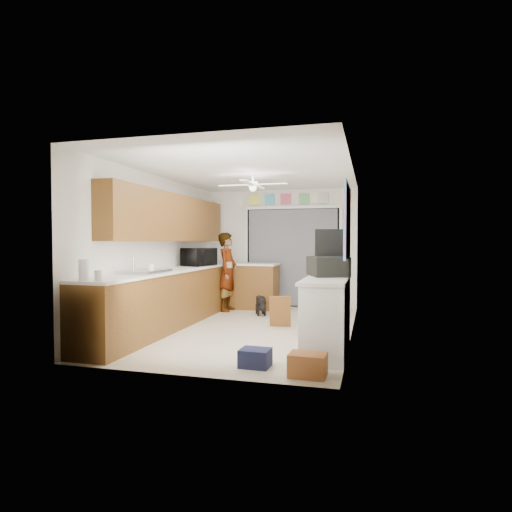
# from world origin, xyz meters

# --- Properties ---
(floor) EXTENTS (5.00, 5.00, 0.00)m
(floor) POSITION_xyz_m (0.00, 0.00, 0.00)
(floor) COLOR beige
(floor) RESTS_ON ground
(ceiling) EXTENTS (5.00, 5.00, 0.00)m
(ceiling) POSITION_xyz_m (0.00, 0.00, 2.50)
(ceiling) COLOR white
(ceiling) RESTS_ON ground
(wall_back) EXTENTS (3.20, 0.00, 3.20)m
(wall_back) POSITION_xyz_m (0.00, 2.50, 1.25)
(wall_back) COLOR white
(wall_back) RESTS_ON ground
(wall_front) EXTENTS (3.20, 0.00, 3.20)m
(wall_front) POSITION_xyz_m (0.00, -2.50, 1.25)
(wall_front) COLOR white
(wall_front) RESTS_ON ground
(wall_left) EXTENTS (0.00, 5.00, 5.00)m
(wall_left) POSITION_xyz_m (-1.60, 0.00, 1.25)
(wall_left) COLOR white
(wall_left) RESTS_ON ground
(wall_right) EXTENTS (0.00, 5.00, 5.00)m
(wall_right) POSITION_xyz_m (1.60, 0.00, 1.25)
(wall_right) COLOR white
(wall_right) RESTS_ON ground
(left_base_cabinets) EXTENTS (0.60, 4.80, 0.90)m
(left_base_cabinets) POSITION_xyz_m (-1.30, 0.00, 0.45)
(left_base_cabinets) COLOR brown
(left_base_cabinets) RESTS_ON floor
(left_countertop) EXTENTS (0.62, 4.80, 0.04)m
(left_countertop) POSITION_xyz_m (-1.29, 0.00, 0.92)
(left_countertop) COLOR white
(left_countertop) RESTS_ON left_base_cabinets
(upper_cabinets) EXTENTS (0.32, 4.00, 0.80)m
(upper_cabinets) POSITION_xyz_m (-1.44, 0.20, 1.80)
(upper_cabinets) COLOR brown
(upper_cabinets) RESTS_ON wall_left
(sink_basin) EXTENTS (0.50, 0.76, 0.06)m
(sink_basin) POSITION_xyz_m (-1.29, -1.00, 0.95)
(sink_basin) COLOR silver
(sink_basin) RESTS_ON left_countertop
(faucet) EXTENTS (0.03, 0.03, 0.22)m
(faucet) POSITION_xyz_m (-1.48, -1.00, 1.05)
(faucet) COLOR silver
(faucet) RESTS_ON left_countertop
(peninsula_base) EXTENTS (1.00, 0.60, 0.90)m
(peninsula_base) POSITION_xyz_m (-0.50, 2.00, 0.45)
(peninsula_base) COLOR brown
(peninsula_base) RESTS_ON floor
(peninsula_top) EXTENTS (1.04, 0.64, 0.04)m
(peninsula_top) POSITION_xyz_m (-0.50, 2.00, 0.92)
(peninsula_top) COLOR white
(peninsula_top) RESTS_ON peninsula_base
(back_opening_recess) EXTENTS (2.00, 0.06, 2.10)m
(back_opening_recess) POSITION_xyz_m (0.25, 2.47, 1.05)
(back_opening_recess) COLOR black
(back_opening_recess) RESTS_ON wall_back
(curtain_panel) EXTENTS (1.90, 0.03, 2.05)m
(curtain_panel) POSITION_xyz_m (0.25, 2.43, 1.05)
(curtain_panel) COLOR slate
(curtain_panel) RESTS_ON wall_back
(door_trim_left) EXTENTS (0.06, 0.04, 2.10)m
(door_trim_left) POSITION_xyz_m (-0.77, 2.44, 1.05)
(door_trim_left) COLOR white
(door_trim_left) RESTS_ON wall_back
(door_trim_right) EXTENTS (0.06, 0.04, 2.10)m
(door_trim_right) POSITION_xyz_m (1.27, 2.44, 1.05)
(door_trim_right) COLOR white
(door_trim_right) RESTS_ON wall_back
(door_trim_head) EXTENTS (2.10, 0.04, 0.06)m
(door_trim_head) POSITION_xyz_m (0.25, 2.44, 2.12)
(door_trim_head) COLOR white
(door_trim_head) RESTS_ON wall_back
(header_frame_0) EXTENTS (0.22, 0.02, 0.22)m
(header_frame_0) POSITION_xyz_m (-0.60, 2.47, 2.30)
(header_frame_0) COLOR #F3F652
(header_frame_0) RESTS_ON wall_back
(header_frame_1) EXTENTS (0.22, 0.02, 0.22)m
(header_frame_1) POSITION_xyz_m (-0.25, 2.47, 2.30)
(header_frame_1) COLOR #4CB8CB
(header_frame_1) RESTS_ON wall_back
(header_frame_2) EXTENTS (0.22, 0.02, 0.22)m
(header_frame_2) POSITION_xyz_m (0.10, 2.47, 2.30)
(header_frame_2) COLOR #D04E6F
(header_frame_2) RESTS_ON wall_back
(header_frame_3) EXTENTS (0.22, 0.02, 0.22)m
(header_frame_3) POSITION_xyz_m (0.50, 2.47, 2.30)
(header_frame_3) COLOR #65B16A
(header_frame_3) RESTS_ON wall_back
(header_frame_4) EXTENTS (0.22, 0.02, 0.22)m
(header_frame_4) POSITION_xyz_m (0.90, 2.47, 2.30)
(header_frame_4) COLOR beige
(header_frame_4) RESTS_ON wall_back
(route66_sign) EXTENTS (0.22, 0.02, 0.26)m
(route66_sign) POSITION_xyz_m (-0.95, 2.47, 2.30)
(route66_sign) COLOR silver
(route66_sign) RESTS_ON wall_back
(right_counter_base) EXTENTS (0.50, 1.40, 0.90)m
(right_counter_base) POSITION_xyz_m (1.35, -1.20, 0.45)
(right_counter_base) COLOR white
(right_counter_base) RESTS_ON floor
(right_counter_top) EXTENTS (0.54, 1.44, 0.04)m
(right_counter_top) POSITION_xyz_m (1.34, -1.20, 0.92)
(right_counter_top) COLOR white
(right_counter_top) RESTS_ON right_counter_base
(abstract_painting) EXTENTS (0.03, 1.15, 0.95)m
(abstract_painting) POSITION_xyz_m (1.58, -1.00, 1.65)
(abstract_painting) COLOR #F058B0
(abstract_painting) RESTS_ON wall_right
(ceiling_fan) EXTENTS (1.14, 1.14, 0.24)m
(ceiling_fan) POSITION_xyz_m (0.00, 0.20, 2.32)
(ceiling_fan) COLOR white
(ceiling_fan) RESTS_ON ceiling
(microwave) EXTENTS (0.56, 0.69, 0.33)m
(microwave) POSITION_xyz_m (-1.22, 0.86, 1.11)
(microwave) COLOR black
(microwave) RESTS_ON left_countertop
(jar_a) EXTENTS (0.10, 0.10, 0.13)m
(jar_a) POSITION_xyz_m (-1.20, -1.00, 1.01)
(jar_a) COLOR silver
(jar_a) RESTS_ON left_countertop
(jar_b) EXTENTS (0.11, 0.11, 0.12)m
(jar_b) POSITION_xyz_m (-1.19, -2.25, 1.00)
(jar_b) COLOR silver
(jar_b) RESTS_ON left_countertop
(paper_towel_roll) EXTENTS (0.13, 0.13, 0.25)m
(paper_towel_roll) POSITION_xyz_m (-1.39, -2.25, 1.06)
(paper_towel_roll) COLOR white
(paper_towel_roll) RESTS_ON left_countertop
(suitcase) EXTENTS (0.63, 0.72, 0.26)m
(suitcase) POSITION_xyz_m (1.32, -0.84, 1.07)
(suitcase) COLOR black
(suitcase) RESTS_ON right_counter_top
(suitcase_rim) EXTENTS (0.62, 0.70, 0.02)m
(suitcase_rim) POSITION_xyz_m (1.32, -0.84, 0.96)
(suitcase_rim) COLOR yellow
(suitcase_rim) RESTS_ON suitcase
(suitcase_lid) EXTENTS (0.40, 0.18, 0.50)m
(suitcase_lid) POSITION_xyz_m (1.32, -0.55, 1.32)
(suitcase_lid) COLOR black
(suitcase_lid) RESTS_ON suitcase
(cardboard_box) EXTENTS (0.39, 0.30, 0.24)m
(cardboard_box) POSITION_xyz_m (1.25, -2.19, 0.12)
(cardboard_box) COLOR #AC5E36
(cardboard_box) RESTS_ON floor
(navy_crate) EXTENTS (0.34, 0.29, 0.20)m
(navy_crate) POSITION_xyz_m (0.64, -2.01, 0.10)
(navy_crate) COLOR #151936
(navy_crate) RESTS_ON floor
(cabinet_door_panel) EXTENTS (0.36, 0.17, 0.51)m
(cabinet_door_panel) POSITION_xyz_m (0.46, 0.22, 0.26)
(cabinet_door_panel) COLOR brown
(cabinet_door_panel) RESTS_ON floor
(man) EXTENTS (0.39, 0.58, 1.57)m
(man) POSITION_xyz_m (-0.90, 1.55, 0.79)
(man) COLOR white
(man) RESTS_ON floor
(dog) EXTENTS (0.37, 0.53, 0.38)m
(dog) POSITION_xyz_m (-0.14, 1.26, 0.19)
(dog) COLOR black
(dog) RESTS_ON floor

